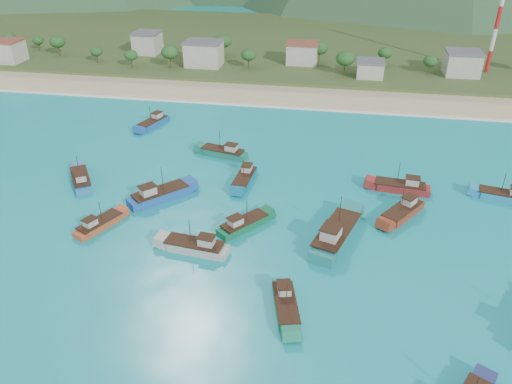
% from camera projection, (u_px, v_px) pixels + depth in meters
% --- Properties ---
extents(ground, '(600.00, 600.00, 0.00)m').
position_uv_depth(ground, '(258.00, 272.00, 72.68)').
color(ground, '#0D9493').
rests_on(ground, ground).
extents(beach, '(400.00, 18.00, 1.20)m').
position_uv_depth(beach, '(306.00, 97.00, 140.28)').
color(beach, beige).
rests_on(beach, ground).
extents(land, '(400.00, 110.00, 2.40)m').
position_uv_depth(land, '(319.00, 46.00, 192.48)').
color(land, '#385123').
rests_on(land, ground).
extents(surf_line, '(400.00, 2.50, 0.08)m').
position_uv_depth(surf_line, '(302.00, 108.00, 132.15)').
color(surf_line, white).
rests_on(surf_line, ground).
extents(village, '(222.14, 27.70, 7.38)m').
position_uv_depth(village, '(308.00, 58.00, 158.29)').
color(village, beige).
rests_on(village, ground).
extents(vegetation, '(278.60, 25.79, 9.20)m').
position_uv_depth(vegetation, '(328.00, 57.00, 158.00)').
color(vegetation, '#235623').
rests_on(vegetation, ground).
extents(radio_tower, '(1.20, 1.20, 39.11)m').
position_uv_depth(radio_tower, '(501.00, 6.00, 146.52)').
color(radio_tower, red).
rests_on(radio_tower, ground).
extents(boat_3, '(8.11, 14.37, 8.15)m').
position_uv_depth(boat_3, '(336.00, 236.00, 78.82)').
color(boat_3, '#1E7B76').
rests_on(boat_3, ground).
extents(boat_6, '(10.50, 4.09, 6.05)m').
position_uv_depth(boat_6, '(401.00, 187.00, 93.27)').
color(boat_6, maroon).
rests_on(boat_6, ground).
extents(boat_9, '(9.96, 4.89, 5.65)m').
position_uv_depth(boat_9, '(504.00, 197.00, 90.40)').
color(boat_9, '#2089BD').
rests_on(boat_9, ground).
extents(boat_10, '(3.44, 9.63, 5.59)m').
position_uv_depth(boat_10, '(245.00, 179.00, 96.34)').
color(boat_10, '#0F7091').
rests_on(boat_10, ground).
extents(boat_11, '(7.97, 10.04, 5.94)m').
position_uv_depth(boat_11, '(81.00, 180.00, 95.81)').
color(boat_11, teal).
rests_on(boat_11, ground).
extents(boat_14, '(10.44, 4.21, 6.00)m').
position_uv_depth(boat_14, '(196.00, 247.00, 76.80)').
color(boat_14, '#B3AEA3').
rests_on(boat_14, ground).
extents(boat_15, '(5.69, 9.94, 5.64)m').
position_uv_depth(boat_15, '(153.00, 123.00, 121.34)').
color(boat_15, '#1A58A6').
rests_on(boat_15, ground).
extents(boat_16, '(8.13, 9.98, 5.94)m').
position_uv_depth(boat_16, '(402.00, 212.00, 85.63)').
color(boat_16, maroon).
rests_on(boat_16, ground).
extents(boat_19, '(8.04, 9.05, 5.55)m').
position_uv_depth(boat_19, '(244.00, 225.00, 82.39)').
color(boat_19, '#0F6438').
rests_on(boat_19, ground).
extents(boat_20, '(10.55, 5.29, 5.99)m').
position_uv_depth(boat_20, '(224.00, 153.00, 106.41)').
color(boat_20, '#187159').
rests_on(boat_20, ground).
extents(boat_24, '(10.23, 10.59, 6.72)m').
position_uv_depth(boat_24, '(159.00, 195.00, 90.40)').
color(boat_24, '#1E53A5').
rests_on(boat_24, ground).
extents(boat_28, '(6.00, 8.92, 5.11)m').
position_uv_depth(boat_28, '(99.00, 225.00, 82.50)').
color(boat_28, '#BB4C29').
rests_on(boat_28, ground).
extents(boat_30, '(4.90, 9.59, 5.44)m').
position_uv_depth(boat_30, '(286.00, 306.00, 65.68)').
color(boat_30, '#20825B').
rests_on(boat_30, ground).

